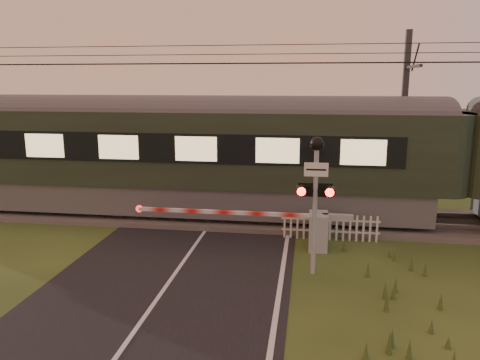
% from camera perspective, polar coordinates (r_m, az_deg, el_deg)
% --- Properties ---
extents(ground, '(160.00, 160.00, 0.00)m').
position_cam_1_polar(ground, '(11.37, -9.79, -13.83)').
color(ground, '#2A3C17').
rests_on(ground, ground).
extents(road, '(6.00, 140.00, 0.03)m').
position_cam_1_polar(road, '(11.17, -10.09, -14.29)').
color(road, black).
rests_on(road, ground).
extents(track_bed, '(140.00, 3.40, 0.39)m').
position_cam_1_polar(track_bed, '(17.23, -3.08, -4.38)').
color(track_bed, '#47423D').
rests_on(track_bed, ground).
extents(overhead_wires, '(120.00, 0.62, 0.62)m').
position_cam_1_polar(overhead_wires, '(16.55, -3.30, 14.77)').
color(overhead_wires, black).
rests_on(overhead_wires, ground).
extents(train, '(43.92, 3.03, 4.10)m').
position_cam_1_polar(train, '(17.13, 25.18, 2.16)').
color(train, '#5E5E62').
rests_on(train, ground).
extents(boom_gate, '(6.63, 0.84, 1.12)m').
position_cam_1_polar(boom_gate, '(14.12, 8.30, -5.88)').
color(boom_gate, gray).
rests_on(boom_gate, ground).
extents(crossing_signal, '(0.91, 0.36, 3.58)m').
position_cam_1_polar(crossing_signal, '(11.84, 9.22, -0.14)').
color(crossing_signal, gray).
rests_on(crossing_signal, ground).
extents(picket_fence, '(3.06, 0.07, 0.83)m').
position_cam_1_polar(picket_fence, '(15.01, 10.93, -5.67)').
color(picket_fence, silver).
rests_on(picket_fence, ground).
extents(catenary_mast, '(0.21, 2.46, 6.75)m').
position_cam_1_polar(catenary_mast, '(18.80, 19.29, 7.05)').
color(catenary_mast, '#2D2D30').
rests_on(catenary_mast, ground).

